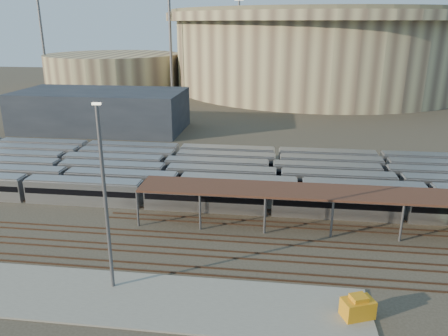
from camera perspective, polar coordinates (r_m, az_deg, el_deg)
ground at (r=58.27m, az=-3.90°, el=-8.52°), size 420.00×420.00×0.00m
apron at (r=47.12m, az=-13.82°, el=-16.07°), size 50.00×9.00×0.20m
subway_trains at (r=75.92m, az=-7.21°, el=-0.59°), size 116.63×23.90×3.60m
inspection_shed at (r=59.99m, az=17.91°, el=-3.39°), size 60.30×6.00×5.30m
empty_tracks at (r=53.92m, az=-4.94°, el=-10.82°), size 170.00×9.62×0.18m
stadium at (r=191.66m, az=12.16°, el=15.10°), size 124.00×124.00×32.50m
secondary_arena at (r=195.11m, az=-14.15°, el=12.22°), size 56.00×56.00×14.00m
service_building at (r=117.23m, az=-15.73°, el=7.26°), size 42.00×20.00×10.00m
floodlight_0 at (r=166.00m, az=-7.01°, el=16.35°), size 4.00×1.00×38.40m
floodlight_1 at (r=195.86m, az=-22.65°, el=15.43°), size 4.00×1.00×38.40m
floodlight_3 at (r=211.94m, az=1.93°, el=16.90°), size 4.00×1.00×38.40m
yard_light_pole at (r=44.32m, az=-15.24°, el=-4.04°), size 0.82×0.36×19.29m
yellow_equipment at (r=44.51m, az=17.05°, el=-17.10°), size 3.35×2.74×1.80m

